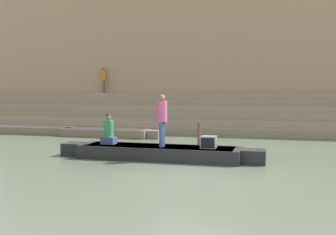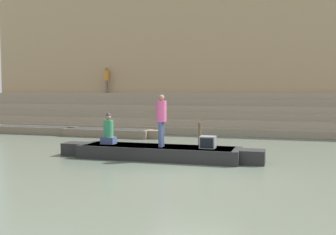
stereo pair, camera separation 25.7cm
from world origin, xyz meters
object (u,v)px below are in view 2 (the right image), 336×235
rowboat_main (158,152)px  person_rowing (108,131)px  tv_set (208,142)px  moored_boat_distant (32,130)px  person_on_steps (107,78)px  moored_boat_shore (107,133)px  mooring_post (200,136)px  person_standing (161,117)px

rowboat_main → person_rowing: (-1.86, 0.03, 0.65)m
rowboat_main → tv_set: tv_set is taller
tv_set → moored_boat_distant: size_ratio=0.08×
person_rowing → person_on_steps: bearing=112.0°
moored_boat_shore → mooring_post: (5.37, -2.77, 0.31)m
mooring_post → person_rowing: bearing=-134.0°
rowboat_main → person_rowing: size_ratio=6.45×
person_rowing → moored_boat_shore: (-2.66, 5.57, -0.68)m
rowboat_main → tv_set: 1.77m
mooring_post → person_on_steps: 11.62m
person_standing → moored_boat_distant: person_standing is taller
mooring_post → tv_set: bearing=-73.1°
person_rowing → mooring_post: size_ratio=1.04×
person_standing → tv_set: (1.56, 0.12, -0.81)m
moored_boat_shore → person_on_steps: person_on_steps is taller
tv_set → moored_boat_shore: bearing=131.3°
rowboat_main → mooring_post: size_ratio=6.70×
moored_boat_distant → person_rowing: bearing=-39.1°
moored_boat_shore → tv_set: bearing=-41.5°
person_rowing → person_on_steps: (-5.17, 10.91, 2.29)m
person_standing → moored_boat_shore: (-4.68, 5.76, -1.25)m
person_standing → tv_set: size_ratio=3.48×
mooring_post → person_on_steps: bearing=134.2°
person_standing → mooring_post: person_standing is taller
tv_set → moored_boat_shore: tv_set is taller
person_standing → moored_boat_shore: person_standing is taller
rowboat_main → mooring_post: (0.85, 2.84, 0.29)m
moored_boat_distant → person_on_steps: bearing=67.0°
tv_set → mooring_post: size_ratio=0.47×
mooring_post → person_on_steps: (-7.89, 8.10, 2.65)m
mooring_post → moored_boat_shore: bearing=152.7°
rowboat_main → moored_boat_distant: (-9.14, 5.83, -0.03)m
tv_set → moored_boat_distant: 12.35m
moored_boat_shore → mooring_post: size_ratio=5.47×
tv_set → rowboat_main: bearing=172.5°
tv_set → moored_boat_shore: 8.42m
moored_boat_shore → rowboat_main: bearing=-50.6°
tv_set → person_standing: bearing=177.8°
person_rowing → moored_boat_shore: size_ratio=0.19×
moored_boat_shore → person_on_steps: 6.61m
mooring_post → person_standing: bearing=-103.0°
moored_boat_shore → moored_boat_distant: (-4.62, 0.22, 0.00)m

